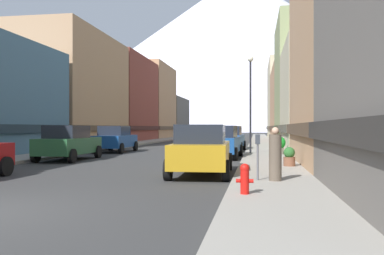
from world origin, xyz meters
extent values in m
cube|color=gray|center=(-6.25, 35.00, 0.07)|extent=(2.50, 100.00, 0.15)
cube|color=gray|center=(6.25, 35.00, 0.07)|extent=(2.50, 100.00, 0.15)
cube|color=tan|center=(-11.99, 27.21, 5.00)|extent=(8.97, 13.04, 10.00)
cube|color=brown|center=(-11.99, 27.21, 1.60)|extent=(9.27, 13.04, 0.50)
cube|color=brown|center=(-11.52, 40.38, 5.09)|extent=(8.04, 12.68, 10.18)
cube|color=#3B1B16|center=(-11.52, 40.38, 1.60)|extent=(8.34, 12.68, 0.50)
cube|color=tan|center=(-12.28, 53.09, 5.56)|extent=(9.57, 12.11, 11.12)
cube|color=brown|center=(-12.28, 53.09, 1.60)|extent=(9.87, 12.11, 0.50)
cube|color=#66605B|center=(-12.16, 65.97, 3.54)|extent=(9.31, 12.71, 7.08)
cube|color=#2D2B29|center=(-12.16, 65.97, 1.60)|extent=(9.61, 12.71, 0.50)
cube|color=beige|center=(11.78, 20.70, 3.57)|extent=(8.56, 8.93, 7.13)
cube|color=#595444|center=(11.78, 20.70, 1.60)|extent=(8.86, 8.93, 0.50)
cube|color=#8C9966|center=(12.08, 30.14, 5.58)|extent=(9.15, 9.91, 11.15)
cube|color=#3F442D|center=(12.08, 30.14, 1.60)|extent=(9.45, 9.91, 0.50)
cube|color=tan|center=(10.99, 42.04, 4.32)|extent=(6.98, 13.63, 8.64)
cube|color=brown|center=(10.99, 42.04, 1.60)|extent=(7.28, 13.63, 0.50)
cube|color=beige|center=(12.28, 55.92, 5.80)|extent=(9.55, 13.96, 11.59)
cube|color=#595444|center=(12.28, 55.92, 1.60)|extent=(9.85, 13.96, 0.50)
cylinder|color=black|center=(-2.85, 5.82, 0.34)|extent=(0.23, 0.68, 0.68)
cube|color=#265933|center=(-3.80, 12.56, 0.74)|extent=(1.93, 4.44, 0.80)
cube|color=#1E232D|center=(-3.79, 12.31, 1.46)|extent=(1.65, 2.23, 0.64)
cylinder|color=black|center=(-4.76, 14.19, 0.34)|extent=(0.23, 0.68, 0.68)
cylinder|color=black|center=(-2.92, 14.23, 0.34)|extent=(0.23, 0.68, 0.68)
cylinder|color=black|center=(-4.68, 10.89, 0.34)|extent=(0.23, 0.68, 0.68)
cylinder|color=black|center=(-2.84, 10.93, 0.34)|extent=(0.23, 0.68, 0.68)
cube|color=#19478C|center=(-3.80, 19.51, 0.74)|extent=(1.93, 4.44, 0.80)
cube|color=#1E232D|center=(-3.79, 19.26, 1.46)|extent=(1.65, 2.23, 0.64)
cylinder|color=black|center=(-4.75, 21.14, 0.34)|extent=(0.23, 0.68, 0.68)
cylinder|color=black|center=(-2.92, 21.18, 0.34)|extent=(0.23, 0.68, 0.68)
cylinder|color=black|center=(-4.68, 17.85, 0.34)|extent=(0.23, 0.68, 0.68)
cylinder|color=black|center=(-2.85, 17.88, 0.34)|extent=(0.23, 0.68, 0.68)
cube|color=#B28419|center=(3.80, 7.27, 0.74)|extent=(2.02, 4.47, 0.80)
cube|color=#1E232D|center=(3.81, 7.02, 1.46)|extent=(1.69, 2.26, 0.64)
cylinder|color=black|center=(2.81, 8.88, 0.34)|extent=(0.25, 0.69, 0.68)
cylinder|color=black|center=(4.65, 8.95, 0.34)|extent=(0.25, 0.69, 0.68)
cylinder|color=black|center=(2.95, 5.58, 0.34)|extent=(0.25, 0.69, 0.68)
cylinder|color=black|center=(4.79, 5.66, 0.34)|extent=(0.25, 0.69, 0.68)
cube|color=#19478C|center=(3.80, 15.25, 0.74)|extent=(2.02, 4.47, 0.80)
cube|color=#1E232D|center=(3.79, 15.00, 1.46)|extent=(1.69, 2.27, 0.64)
cylinder|color=black|center=(2.95, 16.94, 0.34)|extent=(0.25, 0.69, 0.68)
cylinder|color=black|center=(4.79, 16.86, 0.34)|extent=(0.25, 0.69, 0.68)
cylinder|color=black|center=(2.81, 13.64, 0.34)|extent=(0.25, 0.69, 0.68)
cylinder|color=black|center=(4.65, 13.56, 0.34)|extent=(0.25, 0.69, 0.68)
cube|color=#19478C|center=(3.80, 22.16, 0.74)|extent=(2.01, 4.47, 0.80)
cube|color=#1E232D|center=(3.79, 21.91, 1.46)|extent=(1.68, 2.26, 0.64)
cylinder|color=black|center=(2.94, 23.85, 0.34)|extent=(0.25, 0.69, 0.68)
cylinder|color=black|center=(4.78, 23.78, 0.34)|extent=(0.25, 0.69, 0.68)
cylinder|color=black|center=(2.82, 20.55, 0.34)|extent=(0.25, 0.69, 0.68)
cylinder|color=black|center=(4.66, 20.48, 0.34)|extent=(0.25, 0.69, 0.68)
cube|color=#9E1111|center=(1.60, 38.92, 0.74)|extent=(1.84, 4.40, 0.80)
cube|color=#1E232D|center=(1.60, 38.67, 1.46)|extent=(1.60, 2.20, 0.64)
cylinder|color=black|center=(0.68, 40.57, 0.34)|extent=(0.22, 0.68, 0.68)
cylinder|color=black|center=(2.52, 40.57, 0.34)|extent=(0.22, 0.68, 0.68)
cylinder|color=black|center=(0.68, 37.27, 0.34)|extent=(0.22, 0.68, 0.68)
cylinder|color=black|center=(2.52, 37.27, 0.34)|extent=(0.22, 0.68, 0.68)
cube|color=#19478C|center=(1.60, 35.49, 0.74)|extent=(1.84, 4.40, 0.80)
cube|color=#1E232D|center=(1.60, 35.24, 1.46)|extent=(1.60, 2.20, 0.64)
cylinder|color=black|center=(0.68, 37.14, 0.34)|extent=(0.22, 0.68, 0.68)
cylinder|color=black|center=(2.52, 37.14, 0.34)|extent=(0.22, 0.68, 0.68)
cylinder|color=black|center=(0.68, 33.84, 0.34)|extent=(0.22, 0.68, 0.68)
cylinder|color=black|center=(2.52, 33.84, 0.34)|extent=(0.22, 0.68, 0.68)
cylinder|color=red|center=(5.45, 2.45, 0.43)|extent=(0.20, 0.20, 0.55)
sphere|color=red|center=(5.45, 2.45, 0.74)|extent=(0.22, 0.22, 0.22)
cylinder|color=red|center=(5.30, 2.45, 0.45)|extent=(0.10, 0.09, 0.09)
cylinder|color=red|center=(5.60, 2.45, 0.45)|extent=(0.10, 0.09, 0.09)
cylinder|color=#595960|center=(5.75, 5.00, 0.68)|extent=(0.06, 0.06, 1.05)
cube|color=#33383F|center=(5.75, 5.00, 1.34)|extent=(0.14, 0.10, 0.28)
cylinder|color=gray|center=(7.00, 16.79, 0.33)|extent=(0.49, 0.49, 0.36)
sphere|color=#1B8C26|center=(7.00, 16.79, 0.80)|extent=(0.73, 0.73, 0.73)
cylinder|color=brown|center=(7.00, 9.53, 0.33)|extent=(0.46, 0.46, 0.36)
sphere|color=#295E29|center=(7.00, 9.53, 0.68)|extent=(0.44, 0.44, 0.44)
cylinder|color=brown|center=(6.25, 4.94, 0.82)|extent=(0.36, 0.36, 1.33)
sphere|color=tan|center=(6.25, 4.94, 1.59)|extent=(0.21, 0.21, 0.21)
cylinder|color=black|center=(5.35, 17.73, 2.90)|extent=(0.12, 0.12, 5.50)
sphere|color=white|center=(5.35, 17.73, 5.83)|extent=(0.36, 0.36, 0.36)
cone|color=silver|center=(-4.97, 260.00, 51.40)|extent=(270.05, 270.05, 102.81)
camera|label=1|loc=(5.72, -6.93, 1.69)|focal=37.86mm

